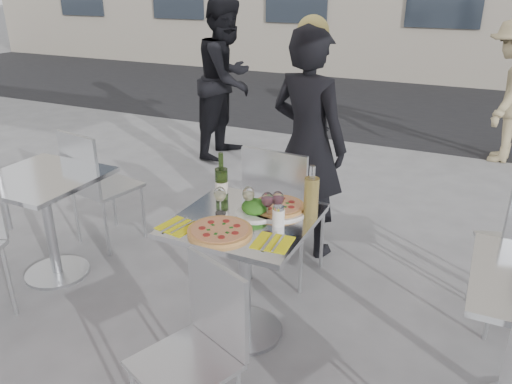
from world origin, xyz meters
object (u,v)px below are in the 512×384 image
at_px(side_chair_lfar, 95,180).
at_px(wineglass_white_b, 248,195).
at_px(pizza_near, 220,231).
at_px(wineglass_red_b, 278,200).
at_px(chair_far, 281,204).
at_px(pedestrian_b, 509,92).
at_px(side_table_left, 46,205).
at_px(wineglass_red_a, 267,201).
at_px(chair_near, 200,341).
at_px(pedestrian_a, 227,79).
at_px(wineglass_white_a, 220,195).
at_px(napkin_right, 273,242).
at_px(woman_diner, 308,144).
at_px(sugar_shaker, 278,216).
at_px(main_table, 244,253).
at_px(salad_plate, 255,208).
at_px(wine_bottle, 222,183).
at_px(carafe, 311,196).
at_px(pizza_far, 278,207).
at_px(napkin_left, 178,226).

height_order(side_chair_lfar, wineglass_white_b, side_chair_lfar).
bearing_deg(pizza_near, wineglass_red_b, 54.69).
bearing_deg(chair_far, side_chair_lfar, 8.21).
bearing_deg(pedestrian_b, side_chair_lfar, -30.70).
distance_m(side_table_left, wineglass_red_a, 1.65).
height_order(chair_near, pedestrian_a, pedestrian_a).
relative_size(side_table_left, wineglass_white_a, 4.76).
height_order(wineglass_red_b, napkin_right, wineglass_red_b).
bearing_deg(woman_diner, sugar_shaker, 116.99).
relative_size(side_table_left, woman_diner, 0.45).
xyz_separation_m(side_table_left, wineglass_red_b, (1.66, 0.08, 0.32)).
xyz_separation_m(main_table, pedestrian_a, (-1.67, 2.89, 0.36)).
height_order(woman_diner, wineglass_red_b, woman_diner).
bearing_deg(pizza_near, salad_plate, 75.94).
xyz_separation_m(woman_diner, wine_bottle, (-0.17, -0.98, 0.02)).
bearing_deg(main_table, chair_near, -79.16).
relative_size(wine_bottle, wineglass_white_a, 1.87).
bearing_deg(carafe, wineglass_white_b, -160.66).
bearing_deg(wineglass_red_b, pizza_near, -125.31).
height_order(salad_plate, sugar_shaker, sugar_shaker).
bearing_deg(chair_far, carafe, 131.80).
height_order(pizza_far, napkin_left, pizza_far).
distance_m(pizza_near, wineglass_red_b, 0.36).
relative_size(woman_diner, wineglass_white_a, 10.68).
bearing_deg(wine_bottle, napkin_left, -97.25).
relative_size(side_table_left, pizza_far, 2.25).
xyz_separation_m(wine_bottle, napkin_right, (0.47, -0.33, -0.11)).
bearing_deg(napkin_left, salad_plate, 54.89).
distance_m(pedestrian_a, pedestrian_b, 3.17).
distance_m(side_chair_lfar, pizza_far, 1.66).
height_order(pedestrian_b, wine_bottle, pedestrian_b).
xyz_separation_m(side_table_left, wineglass_red_a, (1.61, 0.05, 0.32)).
distance_m(chair_near, pizza_far, 0.93).
bearing_deg(side_table_left, napkin_right, -5.78).
bearing_deg(salad_plate, sugar_shaker, -21.80).
bearing_deg(pedestrian_a, side_table_left, -175.55).
relative_size(side_chair_lfar, wine_bottle, 3.16).
bearing_deg(napkin_left, wineglass_white_b, 58.82).
bearing_deg(salad_plate, pedestrian_b, 72.83).
bearing_deg(napkin_right, wineglass_red_a, 115.77).
height_order(pedestrian_a, pedestrian_b, pedestrian_a).
height_order(side_chair_lfar, woman_diner, woman_diner).
xyz_separation_m(woman_diner, salad_plate, (0.08, -1.05, -0.05)).
height_order(pizza_near, salad_plate, salad_plate).
bearing_deg(pedestrian_b, napkin_left, -12.82).
relative_size(main_table, carafe, 2.59).
xyz_separation_m(pedestrian_a, wineglass_red_b, (1.82, -2.81, -0.04)).
distance_m(chair_near, woman_diner, 1.87).
distance_m(wine_bottle, napkin_left, 0.40).
bearing_deg(wineglass_red_b, wine_bottle, 169.54).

